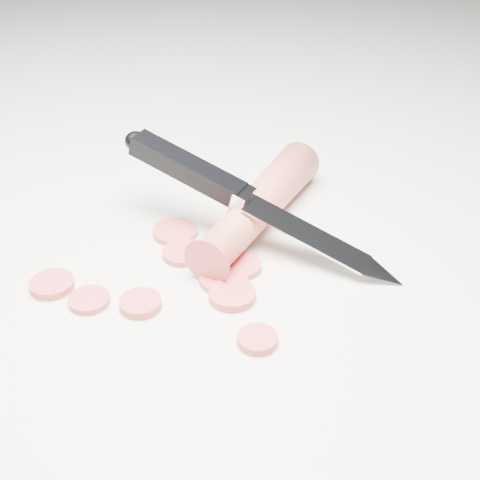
{
  "coord_description": "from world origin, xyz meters",
  "views": [
    {
      "loc": [
        0.04,
        -0.47,
        0.33
      ],
      "look_at": [
        0.06,
        -0.02,
        0.02
      ],
      "focal_mm": 50.0,
      "sensor_mm": 36.0,
      "label": 1
    }
  ],
  "objects": [
    {
      "name": "carrot_slice_6",
      "position": [
        0.05,
        -0.07,
        0.0
      ],
      "size": [
        0.04,
        0.04,
        0.01
      ],
      "primitive_type": "cylinder",
      "color": "#CE4143",
      "rests_on": "ground"
    },
    {
      "name": "kitchen_knife",
      "position": [
        0.08,
        0.0,
        0.04
      ],
      "size": [
        0.24,
        0.16,
        0.08
      ],
      "primitive_type": null,
      "color": "silver",
      "rests_on": "ground"
    },
    {
      "name": "carrot_slice_7",
      "position": [
        0.02,
        -0.01,
        0.0
      ],
      "size": [
        0.04,
        0.04,
        0.01
      ],
      "primitive_type": "cylinder",
      "color": "#CE4143",
      "rests_on": "ground"
    },
    {
      "name": "ground",
      "position": [
        0.0,
        0.0,
        0.0
      ],
      "size": [
        2.4,
        2.4,
        0.0
      ],
      "primitive_type": "plane",
      "color": "white",
      "rests_on": "ground"
    },
    {
      "name": "carrot_slice_1",
      "position": [
        -0.06,
        -0.07,
        0.0
      ],
      "size": [
        0.03,
        0.03,
        0.01
      ],
      "primitive_type": "cylinder",
      "color": "#CE4143",
      "rests_on": "ground"
    },
    {
      "name": "carrot_slice_5",
      "position": [
        0.01,
        0.02,
        0.0
      ],
      "size": [
        0.04,
        0.04,
        0.01
      ],
      "primitive_type": "cylinder",
      "color": "#CE4143",
      "rests_on": "ground"
    },
    {
      "name": "carrot_slice_2",
      "position": [
        0.05,
        -0.05,
        0.0
      ],
      "size": [
        0.04,
        0.04,
        0.01
      ],
      "primitive_type": "cylinder",
      "color": "#CE4143",
      "rests_on": "ground"
    },
    {
      "name": "carrot_slice_8",
      "position": [
        -0.09,
        -0.05,
        0.0
      ],
      "size": [
        0.03,
        0.03,
        0.01
      ],
      "primitive_type": "cylinder",
      "color": "#CE4143",
      "rests_on": "ground"
    },
    {
      "name": "carrot_slice_3",
      "position": [
        0.07,
        -0.12,
        0.0
      ],
      "size": [
        0.03,
        0.03,
        0.01
      ],
      "primitive_type": "cylinder",
      "color": "#CE4143",
      "rests_on": "ground"
    },
    {
      "name": "carrot",
      "position": [
        0.08,
        0.03,
        0.02
      ],
      "size": [
        0.13,
        0.18,
        0.04
      ],
      "primitive_type": "cylinder",
      "rotation": [
        1.57,
        0.0,
        -0.53
      ],
      "color": "#D95945",
      "rests_on": "ground"
    },
    {
      "name": "carrot_slice_4",
      "position": [
        0.06,
        -0.03,
        0.0
      ],
      "size": [
        0.03,
        0.03,
        0.01
      ],
      "primitive_type": "cylinder",
      "color": "#CE4143",
      "rests_on": "ground"
    },
    {
      "name": "carrot_slice_0",
      "position": [
        -0.02,
        -0.08,
        0.0
      ],
      "size": [
        0.03,
        0.03,
        0.01
      ],
      "primitive_type": "cylinder",
      "color": "#CE4143",
      "rests_on": "ground"
    }
  ]
}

